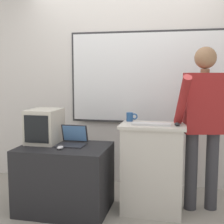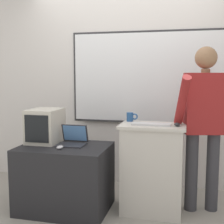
{
  "view_description": "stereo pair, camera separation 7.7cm",
  "coord_description": "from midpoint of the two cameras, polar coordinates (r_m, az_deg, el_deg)",
  "views": [
    {
      "loc": [
        0.71,
        -2.7,
        1.44
      ],
      "look_at": [
        0.01,
        0.47,
        1.04
      ],
      "focal_mm": 50.0,
      "sensor_mm": 36.0,
      "label": 1
    },
    {
      "loc": [
        0.78,
        -2.69,
        1.44
      ],
      "look_at": [
        0.01,
        0.47,
        1.04
      ],
      "focal_mm": 50.0,
      "sensor_mm": 36.0,
      "label": 2
    }
  ],
  "objects": [
    {
      "name": "computer_mouse_by_laptop",
      "position": [
        3.19,
        -8.83,
        -6.39
      ],
      "size": [
        0.06,
        0.1,
        0.03
      ],
      "color": "#BCBCC1",
      "rests_on": "side_desk"
    },
    {
      "name": "wireless_keyboard",
      "position": [
        3.15,
        7.86,
        -2.24
      ],
      "size": [
        0.39,
        0.12,
        0.02
      ],
      "color": "silver",
      "rests_on": "lectern_podium"
    },
    {
      "name": "laptop",
      "position": [
        3.37,
        -6.51,
        -4.9
      ],
      "size": [
        0.29,
        0.27,
        0.21
      ],
      "color": "#28282D",
      "rests_on": "side_desk"
    },
    {
      "name": "coffee_mug",
      "position": [
        3.39,
        4.06,
        -0.89
      ],
      "size": [
        0.12,
        0.07,
        0.1
      ],
      "color": "#234C84",
      "rests_on": "lectern_podium"
    },
    {
      "name": "back_wall",
      "position": [
        4.09,
        3.5,
        5.88
      ],
      "size": [
        6.4,
        0.17,
        2.73
      ],
      "color": "silver",
      "rests_on": "ground_plane"
    },
    {
      "name": "crt_monitor",
      "position": [
        3.49,
        -11.52,
        -2.49
      ],
      "size": [
        0.32,
        0.41,
        0.37
      ],
      "color": "#BCB7A8",
      "rests_on": "side_desk"
    },
    {
      "name": "lectern_podium",
      "position": [
        3.31,
        8.03,
        -10.2
      ],
      "size": [
        0.67,
        0.44,
        0.93
      ],
      "color": "#BCB7AD",
      "rests_on": "ground_plane"
    },
    {
      "name": "person_presenter",
      "position": [
        3.36,
        17.1,
        -0.98
      ],
      "size": [
        0.57,
        0.61,
        1.72
      ],
      "rotation": [
        0.0,
        0.0,
        0.23
      ],
      "color": "#333338",
      "rests_on": "ground_plane"
    },
    {
      "name": "computer_mouse_by_keyboard",
      "position": [
        3.14,
        12.55,
        -2.24
      ],
      "size": [
        0.06,
        0.1,
        0.03
      ],
      "color": "black",
      "rests_on": "lectern_podium"
    },
    {
      "name": "side_desk",
      "position": [
        3.41,
        -7.93,
        -11.82
      ],
      "size": [
        0.93,
        0.67,
        0.69
      ],
      "color": "black",
      "rests_on": "ground_plane"
    }
  ]
}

